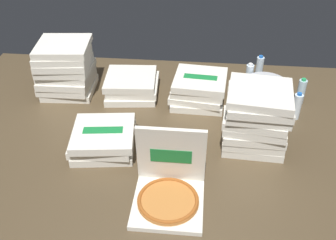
# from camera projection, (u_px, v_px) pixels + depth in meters

# --- Properties ---
(ground_plane) EXTENTS (3.20, 2.40, 0.02)m
(ground_plane) POSITION_uv_depth(u_px,v_px,m) (162.00, 148.00, 2.47)
(ground_plane) COLOR #4C3D28
(open_pizza_box) EXTENTS (0.37, 0.38, 0.40)m
(open_pizza_box) POSITION_uv_depth(u_px,v_px,m) (169.00, 188.00, 2.06)
(open_pizza_box) COLOR silver
(open_pizza_box) RESTS_ON ground_plane
(pizza_stack_center_far) EXTENTS (0.42, 0.43, 0.15)m
(pizza_stack_center_far) POSITION_uv_depth(u_px,v_px,m) (103.00, 139.00, 2.41)
(pizza_stack_center_far) COLOR silver
(pizza_stack_center_far) RESTS_ON ground_plane
(pizza_stack_left_far) EXTENTS (0.42, 0.42, 0.39)m
(pizza_stack_left_far) POSITION_uv_depth(u_px,v_px,m) (66.00, 68.00, 2.91)
(pizza_stack_left_far) COLOR silver
(pizza_stack_left_far) RESTS_ON ground_plane
(pizza_stack_right_mid) EXTENTS (0.42, 0.42, 0.15)m
(pizza_stack_right_mid) POSITION_uv_depth(u_px,v_px,m) (132.00, 85.00, 2.95)
(pizza_stack_right_mid) COLOR silver
(pizza_stack_right_mid) RESTS_ON ground_plane
(pizza_stack_left_mid) EXTENTS (0.42, 0.42, 0.39)m
(pizza_stack_left_mid) POSITION_uv_depth(u_px,v_px,m) (256.00, 117.00, 2.39)
(pizza_stack_left_mid) COLOR silver
(pizza_stack_left_mid) RESTS_ON ground_plane
(pizza_stack_right_near) EXTENTS (0.42, 0.41, 0.20)m
(pizza_stack_right_near) POSITION_uv_depth(u_px,v_px,m) (199.00, 89.00, 2.85)
(pizza_stack_right_near) COLOR silver
(pizza_stack_right_near) RESTS_ON ground_plane
(ice_bucket) EXTENTS (0.32, 0.32, 0.14)m
(ice_bucket) POSITION_uv_depth(u_px,v_px,m) (265.00, 90.00, 2.89)
(ice_bucket) COLOR #B7BABF
(ice_bucket) RESTS_ON ground_plane
(water_bottle_0) EXTENTS (0.06, 0.06, 0.20)m
(water_bottle_0) POSITION_uv_depth(u_px,v_px,m) (297.00, 106.00, 2.67)
(water_bottle_0) COLOR white
(water_bottle_0) RESTS_ON ground_plane
(water_bottle_1) EXTENTS (0.06, 0.06, 0.20)m
(water_bottle_1) POSITION_uv_depth(u_px,v_px,m) (301.00, 91.00, 2.83)
(water_bottle_1) COLOR silver
(water_bottle_1) RESTS_ON ground_plane
(water_bottle_2) EXTENTS (0.06, 0.06, 0.20)m
(water_bottle_2) POSITION_uv_depth(u_px,v_px,m) (259.00, 104.00, 2.69)
(water_bottle_2) COLOR silver
(water_bottle_2) RESTS_ON ground_plane
(water_bottle_3) EXTENTS (0.06, 0.06, 0.20)m
(water_bottle_3) POSITION_uv_depth(u_px,v_px,m) (259.00, 68.00, 3.13)
(water_bottle_3) COLOR silver
(water_bottle_3) RESTS_ON ground_plane
(water_bottle_4) EXTENTS (0.06, 0.06, 0.20)m
(water_bottle_4) POSITION_uv_depth(u_px,v_px,m) (249.00, 76.00, 3.02)
(water_bottle_4) COLOR silver
(water_bottle_4) RESTS_ON ground_plane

